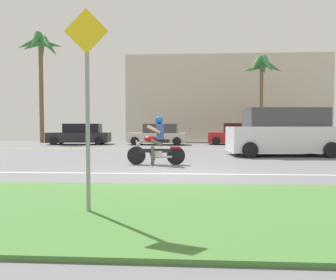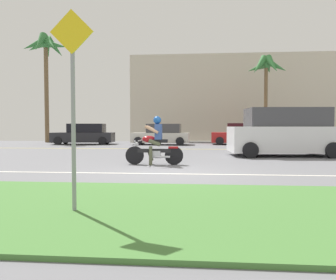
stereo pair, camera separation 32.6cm
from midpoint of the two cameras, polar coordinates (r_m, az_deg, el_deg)
ground at (r=11.89m, az=2.44°, el=-3.76°), size 56.00×30.00×0.04m
grass_median at (r=4.89m, az=-1.12°, el=-12.14°), size 56.00×3.80×0.06m
lane_line_near at (r=8.51m, az=1.47°, el=-6.07°), size 50.40×0.12×0.01m
lane_line_far at (r=17.83m, az=3.24°, el=-1.62°), size 50.40×0.12×0.01m
motorcyclist at (r=10.49m, az=-1.51°, el=-0.76°), size 1.92×0.63×1.61m
suv_nearby at (r=14.54m, az=20.78°, el=1.20°), size 4.81×2.39×2.05m
parked_car_0 at (r=23.50m, az=-14.39°, el=0.95°), size 4.40×2.09×1.47m
parked_car_1 at (r=22.16m, az=-0.74°, el=0.92°), size 4.03×1.94×1.45m
parked_car_2 at (r=23.00m, az=13.48°, el=0.96°), size 4.17×2.25×1.50m
parked_car_3 at (r=24.05m, az=24.54°, el=0.97°), size 3.84×1.99×1.60m
palm_tree_0 at (r=25.45m, az=17.61°, el=11.80°), size 3.00×3.10×6.56m
palm_tree_1 at (r=27.76m, az=-20.75°, el=14.71°), size 3.60×3.43×8.58m
street_sign at (r=4.69m, az=-14.80°, el=8.32°), size 0.62×0.06×2.90m
building_far at (r=30.11m, az=11.33°, el=7.18°), size 17.86×4.00×7.56m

